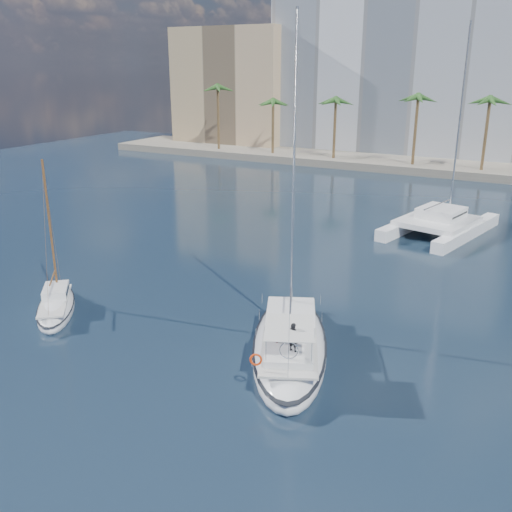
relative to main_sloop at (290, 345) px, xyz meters
The scene contains 10 objects.
ground 4.85m from the main_sloop, 134.37° to the left, with size 160.00×160.00×0.00m, color black.
quay 64.53m from the main_sloop, 92.99° to the left, with size 120.00×14.00×1.20m, color gray.
building_modern 79.12m from the main_sloop, 101.37° to the left, with size 42.00×16.00×28.00m, color white.
building_tan_left 86.11m from the main_sloop, 122.06° to the left, with size 22.00×14.00×22.00m, color tan.
palm_left 71.72m from the main_sloop, 121.73° to the left, with size 3.60×3.60×12.30m.
palm_centre 61.31m from the main_sloop, 93.19° to the left, with size 3.60×3.60×12.30m.
main_sloop is the anchor object (origin of this frame).
small_sloop 16.22m from the main_sloop, behind, with size 6.50×7.06×10.52m.
catamaran 29.06m from the main_sloop, 85.41° to the left, with size 9.44×14.50×19.32m.
seagull 6.00m from the main_sloop, 104.92° to the left, with size 1.24×0.53×0.23m.
Camera 1 is at (15.51, -29.79, 15.69)m, focal length 40.00 mm.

